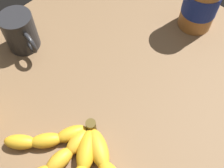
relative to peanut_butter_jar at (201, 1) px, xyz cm
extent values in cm
cube|color=brown|center=(30.32, 0.09, -9.85)|extent=(82.08, 74.57, 4.76)
ellipsoid|color=gold|center=(41.97, 0.16, -6.04)|extent=(6.80, 5.21, 2.86)
ellipsoid|color=gold|center=(46.17, -2.38, -6.04)|extent=(6.64, 6.02, 2.86)
ellipsoid|color=gold|center=(49.74, -5.75, -6.04)|extent=(6.18, 6.55, 2.86)
ellipsoid|color=gold|center=(42.21, 2.22, -5.96)|extent=(6.16, 3.58, 3.02)
ellipsoid|color=gold|center=(46.92, 2.36, -5.96)|extent=(6.01, 3.24, 3.02)
ellipsoid|color=gold|center=(42.28, 4.63, -5.72)|extent=(8.75, 7.65, 3.51)
ellipsoid|color=gold|center=(40.55, 5.98, -5.72)|extent=(6.80, 8.66, 3.50)
cylinder|color=brown|center=(38.37, 1.84, -5.67)|extent=(2.00, 2.00, 3.00)
cylinder|color=#B27238|center=(0.00, 0.00, -0.91)|extent=(8.24, 8.24, 13.12)
cylinder|color=navy|center=(0.00, 0.00, -0.26)|extent=(8.40, 8.40, 5.90)
cylinder|color=#262628|center=(33.90, -25.79, -2.93)|extent=(7.46, 7.46, 9.09)
torus|color=#262628|center=(34.62, -20.91, -2.48)|extent=(1.72, 5.09, 5.00)
camera|label=1|loc=(51.16, 19.48, 43.38)|focal=43.78mm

